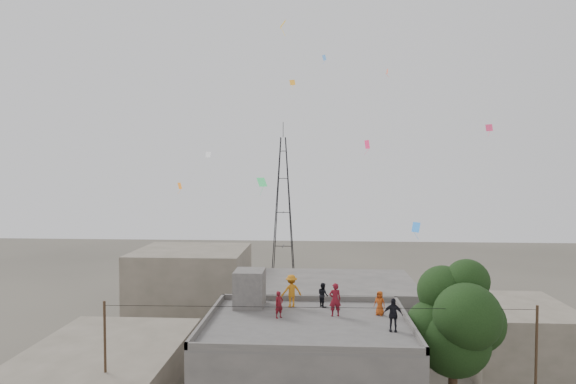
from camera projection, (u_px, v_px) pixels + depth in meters
The scene contains 17 objects.
main_building at pixel (307, 383), 23.67m from camera, with size 10.00×8.00×6.10m.
parapet at pixel (307, 319), 23.54m from camera, with size 10.00×8.00×0.30m.
stair_head_box at pixel (250, 288), 26.29m from camera, with size 1.60×1.80×2.00m, color #524F4C.
neighbor_west at pixel (107, 381), 26.38m from camera, with size 8.00×10.00×4.00m, color #665F50.
neighbor_north at pixel (336, 312), 37.54m from camera, with size 12.00×9.00×5.00m, color #524F4C.
neighbor_northwest at pixel (192, 291), 40.21m from camera, with size 9.00×8.00×7.00m, color #665F50.
neighbor_east at pixel (515, 337), 32.84m from camera, with size 7.00×8.00×4.40m, color #665F50.
tree at pixel (457, 321), 23.69m from camera, with size 4.90×4.60×9.10m.
utility_line at pixel (317, 379), 22.36m from camera, with size 20.12×0.62×7.40m.
transmission_tower at pixel (283, 205), 63.55m from camera, with size 2.97×2.97×20.01m.
person_red_adult at pixel (335, 300), 24.51m from camera, with size 0.62×0.41×1.70m, color maroon.
person_orange_child at pixel (380, 303), 24.70m from camera, with size 0.61×0.40×1.25m, color #AE4313.
person_dark_child at pixel (323, 295), 26.27m from camera, with size 0.63×0.49×1.31m, color black.
person_dark_adult at pixel (393, 315), 22.19m from camera, with size 0.90×0.38×1.54m, color black.
person_orange_adult at pixel (291, 291), 26.18m from camera, with size 1.14×0.66×1.77m, color #C37116.
person_red_child at pixel (279, 305), 24.22m from camera, with size 0.49×0.32×1.35m, color maroon.
kites at pixel (318, 134), 30.02m from camera, with size 19.90×13.97×11.72m.
Camera 1 is at (0.47, -23.27, 13.48)m, focal length 30.00 mm.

